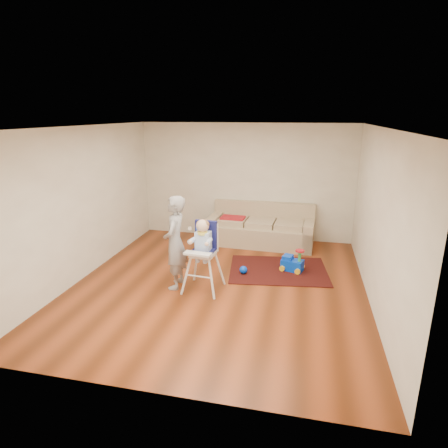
% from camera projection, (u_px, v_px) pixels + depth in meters
% --- Properties ---
extents(ground, '(5.50, 5.50, 0.00)m').
position_uv_depth(ground, '(219.00, 284.00, 6.61)').
color(ground, '#53230C').
rests_on(ground, ground).
extents(room_envelope, '(5.04, 5.52, 2.72)m').
position_uv_depth(room_envelope, '(226.00, 174.00, 6.56)').
color(room_envelope, beige).
rests_on(room_envelope, ground).
extents(sofa, '(2.41, 1.08, 0.91)m').
position_uv_depth(sofa, '(261.00, 225.00, 8.54)').
color(sofa, tan).
rests_on(sofa, ground).
extents(side_table, '(0.44, 0.44, 0.44)m').
position_uv_depth(side_table, '(210.00, 231.00, 8.87)').
color(side_table, black).
rests_on(side_table, ground).
extents(area_rug, '(2.00, 1.61, 0.01)m').
position_uv_depth(area_rug, '(278.00, 270.00, 7.20)').
color(area_rug, black).
rests_on(area_rug, ground).
extents(ride_on_toy, '(0.46, 0.39, 0.44)m').
position_uv_depth(ride_on_toy, '(293.00, 259.00, 7.11)').
color(ride_on_toy, blue).
rests_on(ride_on_toy, area_rug).
extents(toy_ball, '(0.15, 0.15, 0.15)m').
position_uv_depth(toy_ball, '(243.00, 270.00, 7.00)').
color(toy_ball, blue).
rests_on(toy_ball, area_rug).
extents(high_chair, '(0.62, 0.62, 1.25)m').
position_uv_depth(high_chair, '(203.00, 256.00, 6.26)').
color(high_chair, silver).
rests_on(high_chair, ground).
extents(adult, '(0.43, 0.62, 1.61)m').
position_uv_depth(adult, '(175.00, 243.00, 6.32)').
color(adult, gray).
rests_on(adult, ground).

